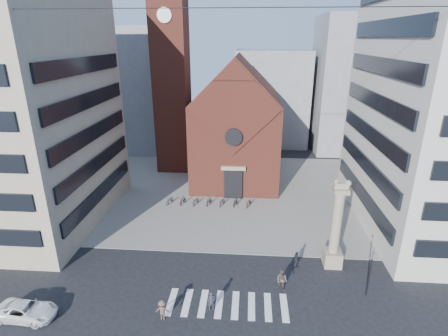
{
  "coord_description": "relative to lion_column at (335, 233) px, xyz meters",
  "views": [
    {
      "loc": [
        1.99,
        -25.36,
        20.07
      ],
      "look_at": [
        -0.55,
        8.0,
        7.59
      ],
      "focal_mm": 28.0,
      "sensor_mm": 36.0,
      "label": 1
    }
  ],
  "objects": [
    {
      "name": "scooter_5",
      "position": [
        -9.61,
        11.6,
        -2.88
      ],
      "size": [
        0.96,
        1.81,
        1.05
      ],
      "primitive_type": "imported",
      "rotation": [
        0.0,
        0.0,
        -0.28
      ],
      "color": "black",
      "rests_on": "piazza"
    },
    {
      "name": "church",
      "position": [
        -10.01,
        22.04,
        4.53
      ],
      "size": [
        12.0,
        16.65,
        18.0
      ],
      "color": "brown",
      "rests_on": "ground"
    },
    {
      "name": "building_left",
      "position": [
        -34.01,
        7.0,
        9.54
      ],
      "size": [
        18.0,
        20.0,
        26.0
      ],
      "primitive_type": "cube",
      "color": "tan",
      "rests_on": "ground"
    },
    {
      "name": "pedestrian_1",
      "position": [
        -5.0,
        -3.9,
        -2.47
      ],
      "size": [
        1.22,
        1.15,
        1.98
      ],
      "primitive_type": "imported",
      "rotation": [
        0.0,
        0.0,
        -0.57
      ],
      "color": "#4C3F3D",
      "rests_on": "ground"
    },
    {
      "name": "traffic_light",
      "position": [
        1.99,
        -4.0,
        -1.17
      ],
      "size": [
        0.13,
        0.16,
        4.3
      ],
      "color": "black",
      "rests_on": "ground"
    },
    {
      "name": "pedestrian_3",
      "position": [
        -14.23,
        -7.89,
        -2.6
      ],
      "size": [
        1.11,
        0.65,
        1.7
      ],
      "primitive_type": "imported",
      "rotation": [
        0.0,
        0.0,
        3.13
      ],
      "color": "brown",
      "rests_on": "ground"
    },
    {
      "name": "pedestrian_2",
      "position": [
        -3.41,
        -0.68,
        -2.62
      ],
      "size": [
        0.59,
        1.04,
        1.67
      ],
      "primitive_type": "imported",
      "rotation": [
        0.0,
        0.0,
        1.77
      ],
      "color": "#24232A",
      "rests_on": "ground"
    },
    {
      "name": "zebra_crossing",
      "position": [
        -9.46,
        -6.0,
        -3.45
      ],
      "size": [
        10.2,
        3.2,
        0.01
      ],
      "primitive_type": null,
      "color": "white",
      "rests_on": "ground"
    },
    {
      "name": "lion_column",
      "position": [
        0.0,
        0.0,
        0.0
      ],
      "size": [
        1.63,
        1.6,
        8.68
      ],
      "color": "gray",
      "rests_on": "ground"
    },
    {
      "name": "scooter_0",
      "position": [
        -18.05,
        11.6,
        -2.93
      ],
      "size": [
        1.1,
        1.9,
        0.95
      ],
      "primitive_type": "imported",
      "rotation": [
        0.0,
        0.0,
        -0.28
      ],
      "color": "black",
      "rests_on": "piazza"
    },
    {
      "name": "bg_block_left",
      "position": [
        -30.01,
        37.0,
        7.54
      ],
      "size": [
        16.0,
        14.0,
        22.0
      ],
      "primitive_type": "cube",
      "color": "gray",
      "rests_on": "ground"
    },
    {
      "name": "campanile",
      "position": [
        -20.01,
        25.0,
        12.28
      ],
      "size": [
        5.5,
        5.5,
        31.2
      ],
      "color": "brown",
      "rests_on": "ground"
    },
    {
      "name": "bg_block_mid",
      "position": [
        -4.01,
        42.0,
        5.54
      ],
      "size": [
        14.0,
        12.0,
        18.0
      ],
      "primitive_type": "cube",
      "color": "gray",
      "rests_on": "ground"
    },
    {
      "name": "pedestrian_0",
      "position": [
        -10.65,
        -6.62,
        -2.65
      ],
      "size": [
        0.67,
        0.52,
        1.61
      ],
      "primitive_type": "imported",
      "rotation": [
        0.0,
        0.0,
        0.27
      ],
      "color": "#2B2838",
      "rests_on": "ground"
    },
    {
      "name": "bg_block_right",
      "position": [
        11.99,
        39.0,
        8.54
      ],
      "size": [
        16.0,
        14.0,
        24.0
      ],
      "primitive_type": "cube",
      "color": "gray",
      "rests_on": "ground"
    },
    {
      "name": "white_car",
      "position": [
        -24.62,
        -8.54,
        -2.82
      ],
      "size": [
        4.68,
        2.33,
        1.27
      ],
      "primitive_type": "imported",
      "rotation": [
        0.0,
        0.0,
        1.52
      ],
      "color": "white",
      "rests_on": "ground"
    },
    {
      "name": "scooter_2",
      "position": [
        -14.67,
        11.6,
        -2.93
      ],
      "size": [
        1.1,
        1.9,
        0.95
      ],
      "primitive_type": "imported",
      "rotation": [
        0.0,
        0.0,
        -0.28
      ],
      "color": "black",
      "rests_on": "piazza"
    },
    {
      "name": "scooter_1",
      "position": [
        -16.36,
        11.6,
        -2.88
      ],
      "size": [
        0.96,
        1.81,
        1.05
      ],
      "primitive_type": "imported",
      "rotation": [
        0.0,
        0.0,
        -0.28
      ],
      "color": "black",
      "rests_on": "piazza"
    },
    {
      "name": "scooter_4",
      "position": [
        -11.3,
        11.6,
        -2.93
      ],
      "size": [
        1.1,
        1.9,
        0.95
      ],
      "primitive_type": "imported",
      "rotation": [
        0.0,
        0.0,
        -0.28
      ],
      "color": "black",
      "rests_on": "piazza"
    },
    {
      "name": "scooter_6",
      "position": [
        -7.92,
        11.6,
        -2.93
      ],
      "size": [
        1.1,
        1.9,
        0.95
      ],
      "primitive_type": "imported",
      "rotation": [
        0.0,
        0.0,
        -0.28
      ],
      "color": "black",
      "rests_on": "piazza"
    },
    {
      "name": "ground",
      "position": [
        -10.01,
        -3.0,
        -3.46
      ],
      "size": [
        120.0,
        120.0,
        0.0
      ],
      "primitive_type": "plane",
      "color": "black",
      "rests_on": "ground"
    },
    {
      "name": "piazza",
      "position": [
        -10.01,
        16.0,
        -3.43
      ],
      "size": [
        46.0,
        30.0,
        0.05
      ],
      "primitive_type": "cube",
      "color": "gray",
      "rests_on": "ground"
    },
    {
      "name": "scooter_3",
      "position": [
        -12.99,
        11.6,
        -2.88
      ],
      "size": [
        0.96,
        1.81,
        1.05
      ],
      "primitive_type": "imported",
      "rotation": [
        0.0,
        0.0,
        -0.28
      ],
      "color": "black",
      "rests_on": "piazza"
    }
  ]
}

